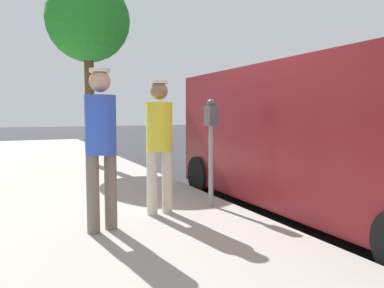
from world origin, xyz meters
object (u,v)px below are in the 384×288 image
Objects in this scene: parked_van at (322,135)px; street_tree at (88,22)px; parking_meter_near at (211,134)px; pedestrian_in_yellow at (159,138)px; pedestrian_in_blue at (101,138)px.

parked_van is 1.10× the size of street_tree.
parking_meter_near is 5.91m from street_tree.
pedestrian_in_yellow is 5.94m from street_tree.
parked_van reaches higher than pedestrian_in_yellow.
pedestrian_in_blue is at bearing -1.64° from parked_van.
parked_van reaches higher than parking_meter_near.
parking_meter_near is at bearing -174.70° from pedestrian_in_yellow.
pedestrian_in_blue is at bearing 81.07° from street_tree.
pedestrian_in_blue is at bearing 26.23° from pedestrian_in_yellow.
parked_van reaches higher than pedestrian_in_blue.
street_tree is (2.25, -5.83, 2.64)m from parked_van.
pedestrian_in_yellow reaches higher than parking_meter_near.
pedestrian_in_yellow is 2.36m from parked_van.
parking_meter_near is 0.81m from pedestrian_in_yellow.
street_tree is at bearing -81.92° from parking_meter_near.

